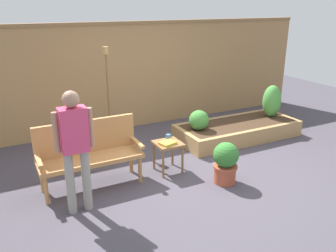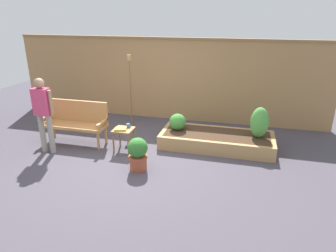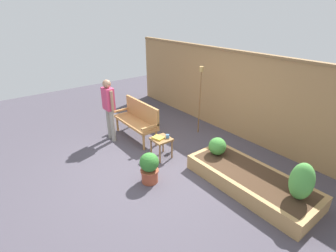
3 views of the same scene
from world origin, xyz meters
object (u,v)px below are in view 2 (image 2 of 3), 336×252
(potted_boxwood, at_px, (138,153))
(shrub_far_corner, at_px, (259,123))
(side_table, at_px, (124,133))
(book_on_table, at_px, (120,129))
(person_by_bench, at_px, (43,109))
(garden_bench, at_px, (76,119))
(cup_on_table, at_px, (128,125))
(tiki_torch, at_px, (130,78))
(shrub_near_bench, at_px, (178,122))

(potted_boxwood, bearing_deg, shrub_far_corner, 33.41)
(side_table, distance_m, book_on_table, 0.13)
(potted_boxwood, height_order, person_by_bench, person_by_bench)
(garden_bench, height_order, person_by_bench, person_by_bench)
(garden_bench, xyz_separation_m, cup_on_table, (1.25, -0.03, -0.02))
(potted_boxwood, xyz_separation_m, tiki_torch, (-1.00, 2.26, 0.88))
(person_by_bench, bearing_deg, shrub_near_bench, 25.51)
(side_table, xyz_separation_m, person_by_bench, (-1.49, -0.48, 0.54))
(shrub_near_bench, height_order, shrub_far_corner, shrub_far_corner)
(side_table, xyz_separation_m, shrub_near_bench, (0.99, 0.71, 0.08))
(potted_boxwood, relative_size, tiki_torch, 0.35)
(shrub_far_corner, bearing_deg, shrub_near_bench, 180.00)
(side_table, height_order, potted_boxwood, potted_boxwood)
(side_table, distance_m, shrub_near_bench, 1.22)
(book_on_table, bearing_deg, cup_on_table, 45.46)
(cup_on_table, relative_size, book_on_table, 0.47)
(book_on_table, distance_m, shrub_near_bench, 1.28)
(shrub_far_corner, bearing_deg, tiki_torch, 164.92)
(side_table, bearing_deg, book_on_table, -119.72)
(cup_on_table, xyz_separation_m, person_by_bench, (-1.56, -0.60, 0.41))
(side_table, xyz_separation_m, book_on_table, (-0.04, -0.06, 0.10))
(shrub_near_bench, height_order, person_by_bench, person_by_bench)
(potted_boxwood, bearing_deg, garden_bench, 154.11)
(cup_on_table, distance_m, potted_boxwood, 0.99)
(garden_bench, xyz_separation_m, side_table, (1.19, -0.15, -0.15))
(cup_on_table, bearing_deg, person_by_bench, -159.00)
(potted_boxwood, distance_m, shrub_near_bench, 1.48)
(shrub_near_bench, bearing_deg, tiki_torch, 149.15)
(potted_boxwood, distance_m, person_by_bench, 2.16)
(cup_on_table, relative_size, tiki_torch, 0.06)
(garden_bench, height_order, potted_boxwood, garden_bench)
(tiki_torch, distance_m, person_by_bench, 2.31)
(shrub_far_corner, bearing_deg, person_by_bench, -164.27)
(book_on_table, distance_m, person_by_bench, 1.57)
(side_table, bearing_deg, tiki_torch, 105.30)
(potted_boxwood, xyz_separation_m, shrub_far_corner, (2.14, 1.41, 0.29))
(side_table, xyz_separation_m, tiki_torch, (-0.42, 1.55, 0.82))
(garden_bench, xyz_separation_m, shrub_far_corner, (3.90, 0.56, 0.08))
(cup_on_table, distance_m, tiki_torch, 1.66)
(person_by_bench, bearing_deg, book_on_table, 15.96)
(book_on_table, distance_m, shrub_far_corner, 2.86)
(garden_bench, bearing_deg, shrub_near_bench, 14.44)
(side_table, height_order, person_by_bench, person_by_bench)
(cup_on_table, height_order, shrub_far_corner, shrub_far_corner)
(book_on_table, xyz_separation_m, shrub_near_bench, (1.03, 0.77, -0.02))
(tiki_torch, height_order, person_by_bench, tiki_torch)
(tiki_torch, bearing_deg, shrub_near_bench, -30.85)
(garden_bench, bearing_deg, tiki_torch, 61.57)
(shrub_far_corner, distance_m, tiki_torch, 3.30)
(cup_on_table, distance_m, shrub_near_bench, 1.10)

